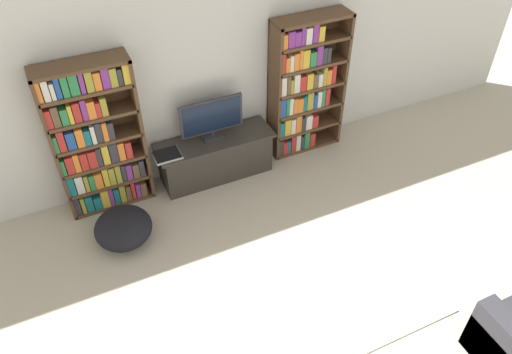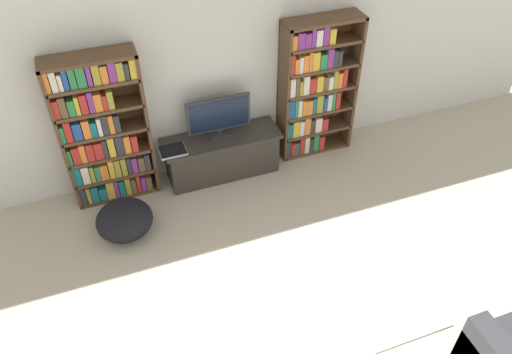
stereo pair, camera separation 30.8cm
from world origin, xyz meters
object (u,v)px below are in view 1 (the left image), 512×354
Objects in this scene: bookshelf_left at (95,140)px; laptop at (167,155)px; television at (212,118)px; bookshelf_right at (302,87)px; beanbag_ottoman at (123,228)px; tv_stand at (216,157)px.

bookshelf_left is 5.87× the size of laptop.
bookshelf_left is 1.26m from television.
laptop is (-0.58, -0.12, -0.25)m from television.
beanbag_ottoman is at bearing -164.50° from bookshelf_right.
television reaches higher than laptop.
laptop reaches higher than tv_stand.
bookshelf_left is 1.00× the size of bookshelf_right.
tv_stand reaches higher than beanbag_ottoman.
bookshelf_right is at bearing 5.41° from laptop.
tv_stand is (1.25, -0.09, -0.58)m from bookshelf_left.
television is (-0.00, 0.05, 0.52)m from tv_stand.
bookshelf_left is at bearing 175.76° from tv_stand.
bookshelf_left reaches higher than beanbag_ottoman.
tv_stand is at bearing 6.84° from laptop.
bookshelf_right is 1.31m from tv_stand.
television is at bearing 11.31° from laptop.
bookshelf_right is at bearing 4.71° from tv_stand.
bookshelf_left reaches higher than laptop.
tv_stand is at bearing -4.24° from bookshelf_left.
bookshelf_right is at bearing 2.45° from television.
bookshelf_right is 2.93× the size of beanbag_ottoman.
television is 1.24× the size of beanbag_ottoman.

